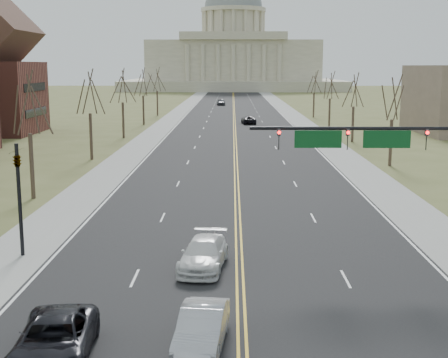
{
  "coord_description": "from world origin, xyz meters",
  "views": [
    {
      "loc": [
        -0.39,
        -18.19,
        9.94
      ],
      "look_at": [
        -0.89,
        19.9,
        3.0
      ],
      "focal_mm": 50.0,
      "sensor_mm": 36.0,
      "label": 1
    }
  ],
  "objects_px": {
    "signal_left": "(19,187)",
    "car_far_sb": "(221,102)",
    "car_sb_outer_lead": "(54,340)",
    "car_sb_inner_lead": "(202,328)",
    "car_far_nb": "(249,120)",
    "signal_mast": "(385,149)",
    "car_sb_inner_second": "(204,254)"
  },
  "relations": [
    {
      "from": "signal_mast",
      "to": "car_sb_inner_second",
      "type": "xyz_separation_m",
      "value": [
        -9.23,
        -1.97,
        -5.01
      ]
    },
    {
      "from": "car_far_sb",
      "to": "car_sb_inner_lead",
      "type": "bearing_deg",
      "value": -94.37
    },
    {
      "from": "signal_left",
      "to": "car_far_nb",
      "type": "distance_m",
      "value": 77.78
    },
    {
      "from": "signal_left",
      "to": "car_sb_inner_lead",
      "type": "bearing_deg",
      "value": -47.17
    },
    {
      "from": "car_sb_inner_second",
      "to": "car_far_nb",
      "type": "relative_size",
      "value": 1.05
    },
    {
      "from": "car_sb_outer_lead",
      "to": "car_far_sb",
      "type": "height_order",
      "value": "car_far_sb"
    },
    {
      "from": "signal_mast",
      "to": "car_sb_inner_second",
      "type": "bearing_deg",
      "value": -167.95
    },
    {
      "from": "car_sb_inner_lead",
      "to": "car_far_nb",
      "type": "xyz_separation_m",
      "value": [
        3.9,
        87.3,
        -0.06
      ]
    },
    {
      "from": "car_sb_inner_lead",
      "to": "car_far_nb",
      "type": "relative_size",
      "value": 0.92
    },
    {
      "from": "signal_left",
      "to": "car_sb_inner_lead",
      "type": "height_order",
      "value": "signal_left"
    },
    {
      "from": "car_sb_inner_lead",
      "to": "car_sb_inner_second",
      "type": "height_order",
      "value": "car_sb_inner_second"
    },
    {
      "from": "signal_left",
      "to": "car_far_sb",
      "type": "distance_m",
      "value": 128.3
    },
    {
      "from": "car_sb_inner_second",
      "to": "car_sb_outer_lead",
      "type": "bearing_deg",
      "value": -108.12
    },
    {
      "from": "car_sb_inner_second",
      "to": "car_far_nb",
      "type": "distance_m",
      "value": 78.54
    },
    {
      "from": "signal_left",
      "to": "signal_mast",
      "type": "bearing_deg",
      "value": -0.0
    },
    {
      "from": "car_sb_outer_lead",
      "to": "car_sb_inner_second",
      "type": "distance_m",
      "value": 11.03
    },
    {
      "from": "signal_left",
      "to": "car_far_sb",
      "type": "height_order",
      "value": "signal_left"
    },
    {
      "from": "car_sb_inner_lead",
      "to": "car_far_sb",
      "type": "height_order",
      "value": "car_far_sb"
    },
    {
      "from": "signal_left",
      "to": "car_sb_inner_second",
      "type": "distance_m",
      "value": 10.35
    },
    {
      "from": "car_sb_outer_lead",
      "to": "car_far_nb",
      "type": "distance_m",
      "value": 88.89
    },
    {
      "from": "signal_left",
      "to": "car_sb_inner_second",
      "type": "height_order",
      "value": "signal_left"
    },
    {
      "from": "car_far_nb",
      "to": "car_sb_inner_lead",
      "type": "bearing_deg",
      "value": 82.03
    },
    {
      "from": "signal_left",
      "to": "car_sb_outer_lead",
      "type": "height_order",
      "value": "signal_left"
    },
    {
      "from": "signal_left",
      "to": "car_far_nb",
      "type": "relative_size",
      "value": 1.24
    },
    {
      "from": "car_sb_outer_lead",
      "to": "signal_mast",
      "type": "bearing_deg",
      "value": 35.9
    },
    {
      "from": "car_sb_inner_second",
      "to": "car_far_sb",
      "type": "bearing_deg",
      "value": 97.31
    },
    {
      "from": "signal_mast",
      "to": "car_far_sb",
      "type": "relative_size",
      "value": 2.49
    },
    {
      "from": "signal_left",
      "to": "car_sb_inner_lead",
      "type": "xyz_separation_m",
      "value": [
        10.05,
        -10.84,
        -2.97
      ]
    },
    {
      "from": "signal_mast",
      "to": "signal_left",
      "type": "bearing_deg",
      "value": 180.0
    },
    {
      "from": "signal_mast",
      "to": "car_sb_inner_second",
      "type": "distance_m",
      "value": 10.69
    },
    {
      "from": "signal_left",
      "to": "car_far_sb",
      "type": "relative_size",
      "value": 1.23
    },
    {
      "from": "signal_left",
      "to": "car_far_sb",
      "type": "xyz_separation_m",
      "value": [
        8.23,
        128.01,
        -2.87
      ]
    }
  ]
}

